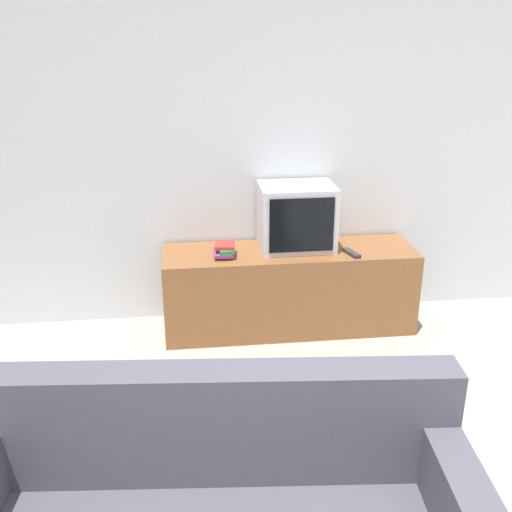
{
  "coord_description": "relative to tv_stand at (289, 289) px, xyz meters",
  "views": [
    {
      "loc": [
        -0.6,
        -1.17,
        2.1
      ],
      "look_at": [
        -0.19,
        2.24,
        0.76
      ],
      "focal_mm": 42.0,
      "sensor_mm": 36.0,
      "label": 1
    }
  ],
  "objects": [
    {
      "name": "remote_on_stand",
      "position": [
        0.41,
        -0.14,
        0.31
      ],
      "size": [
        0.1,
        0.18,
        0.02
      ],
      "rotation": [
        0.0,
        0.0,
        0.29
      ],
      "color": "#2D2D2D",
      "rests_on": "tv_stand"
    },
    {
      "name": "wall_back",
      "position": [
        -0.11,
        0.3,
        1.0
      ],
      "size": [
        9.0,
        0.06,
        2.6
      ],
      "color": "silver",
      "rests_on": "ground_plane"
    },
    {
      "name": "book_stack",
      "position": [
        -0.46,
        -0.05,
        0.35
      ],
      "size": [
        0.15,
        0.22,
        0.09
      ],
      "color": "#995623",
      "rests_on": "tv_stand"
    },
    {
      "name": "tv_stand",
      "position": [
        0.0,
        0.0,
        0.0
      ],
      "size": [
        1.78,
        0.51,
        0.6
      ],
      "color": "brown",
      "rests_on": "ground_plane"
    },
    {
      "name": "television",
      "position": [
        0.05,
        0.06,
        0.53
      ],
      "size": [
        0.52,
        0.39,
        0.46
      ],
      "color": "silver",
      "rests_on": "tv_stand"
    }
  ]
}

